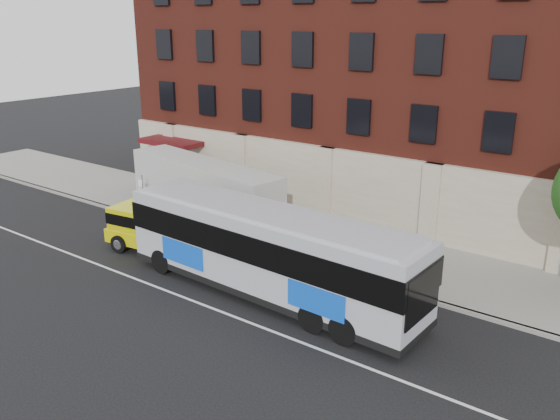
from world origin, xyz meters
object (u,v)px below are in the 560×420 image
Objects in this scene: sign_pole at (142,193)px; city_bus at (269,250)px; yellow_suv at (156,227)px; shipping_container at (204,195)px.

sign_pole is 12.03m from city_bus.
city_bus is 2.35× the size of yellow_suv.
shipping_container is (-7.91, 4.63, -0.27)m from city_bus.
sign_pole is 0.19× the size of city_bus.
shipping_container is at bearing 18.21° from sign_pole.
yellow_suv is (-7.27, 0.61, -0.79)m from city_bus.
shipping_container reaches higher than sign_pole.
yellow_suv is at bearing -33.76° from sign_pole.
city_bus is 9.17m from shipping_container.
city_bus is at bearing -30.34° from shipping_container.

